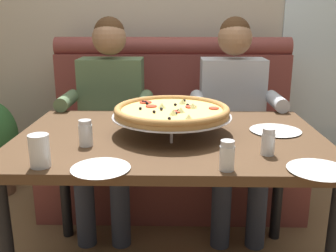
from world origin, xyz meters
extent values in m
cube|color=brown|center=(0.00, 0.80, 0.23)|extent=(1.71, 0.60, 0.46)
cube|color=brown|center=(0.00, 1.19, 0.69)|extent=(1.71, 0.18, 0.65)
cylinder|color=brown|center=(0.00, 1.19, 1.06)|extent=(1.71, 0.14, 0.14)
cube|color=#4C331E|center=(0.00, 0.00, 0.74)|extent=(1.38, 0.92, 0.04)
cylinder|color=black|center=(-0.62, 0.39, 0.36)|extent=(0.06, 0.06, 0.72)
cylinder|color=black|center=(0.62, 0.39, 0.36)|extent=(0.06, 0.06, 0.72)
cube|color=#2D3342|center=(-0.38, 0.55, 0.54)|extent=(0.34, 0.40, 0.15)
cylinder|color=#2D3342|center=(-0.48, 0.30, 0.23)|extent=(0.11, 0.11, 0.46)
cylinder|color=#2D3342|center=(-0.28, 0.30, 0.23)|extent=(0.11, 0.11, 0.46)
cube|color=#56704C|center=(-0.38, 0.77, 0.74)|extent=(0.40, 0.22, 0.56)
cylinder|color=#56704C|center=(-0.61, 0.55, 0.80)|extent=(0.08, 0.28, 0.08)
cylinder|color=#56704C|center=(-0.15, 0.55, 0.80)|extent=(0.08, 0.28, 0.08)
sphere|color=#997051|center=(-0.38, 0.75, 1.15)|extent=(0.21, 0.21, 0.21)
sphere|color=#472D19|center=(-0.38, 0.76, 1.18)|extent=(0.19, 0.19, 0.19)
cube|color=#2D3342|center=(0.38, 0.55, 0.54)|extent=(0.34, 0.40, 0.15)
cylinder|color=#2D3342|center=(0.28, 0.30, 0.23)|extent=(0.11, 0.11, 0.46)
cylinder|color=#2D3342|center=(0.48, 0.30, 0.23)|extent=(0.11, 0.11, 0.46)
cube|color=#B2B7C1|center=(0.38, 0.77, 0.74)|extent=(0.40, 0.22, 0.56)
cylinder|color=#B2B7C1|center=(0.15, 0.55, 0.80)|extent=(0.08, 0.28, 0.08)
cylinder|color=#B2B7C1|center=(0.61, 0.55, 0.80)|extent=(0.08, 0.28, 0.08)
sphere|color=#997051|center=(0.38, 0.75, 1.15)|extent=(0.21, 0.21, 0.21)
sphere|color=#472D19|center=(0.38, 0.76, 1.18)|extent=(0.19, 0.19, 0.19)
cylinder|color=silver|center=(0.01, -0.11, 0.80)|extent=(0.01, 0.01, 0.08)
cylinder|color=silver|center=(-0.12, 0.10, 0.80)|extent=(0.01, 0.01, 0.08)
cylinder|color=silver|center=(0.13, 0.10, 0.80)|extent=(0.01, 0.01, 0.08)
torus|color=silver|center=(0.01, 0.03, 0.83)|extent=(0.30, 0.30, 0.01)
cylinder|color=silver|center=(0.01, 0.03, 0.84)|extent=(0.54, 0.54, 0.00)
cylinder|color=#B77F42|center=(0.01, 0.03, 0.85)|extent=(0.52, 0.52, 0.02)
torus|color=#B77F42|center=(0.01, 0.03, 0.87)|extent=(0.52, 0.52, 0.03)
cylinder|color=#EFCC6B|center=(0.01, 0.03, 0.86)|extent=(0.46, 0.46, 0.01)
cylinder|color=red|center=(-0.09, 0.08, 0.87)|extent=(0.05, 0.05, 0.01)
cylinder|color=red|center=(0.20, 0.05, 0.87)|extent=(0.05, 0.05, 0.01)
cylinder|color=red|center=(-0.12, 0.16, 0.87)|extent=(0.06, 0.06, 0.01)
cylinder|color=red|center=(0.03, -0.02, 0.87)|extent=(0.05, 0.05, 0.01)
cylinder|color=red|center=(0.10, 0.07, 0.87)|extent=(0.05, 0.05, 0.01)
sphere|color=black|center=(-0.07, -0.04, 0.88)|extent=(0.01, 0.01, 0.01)
sphere|color=black|center=(-0.12, 0.15, 0.88)|extent=(0.01, 0.01, 0.01)
sphere|color=black|center=(0.03, -0.07, 0.88)|extent=(0.01, 0.01, 0.01)
sphere|color=black|center=(0.02, 0.10, 0.88)|extent=(0.01, 0.01, 0.01)
sphere|color=black|center=(0.08, 0.10, 0.88)|extent=(0.01, 0.01, 0.01)
sphere|color=black|center=(-0.13, 0.16, 0.88)|extent=(0.01, 0.01, 0.01)
sphere|color=black|center=(0.07, 0.20, 0.88)|extent=(0.01, 0.01, 0.01)
sphere|color=black|center=(-0.13, 0.02, 0.88)|extent=(0.01, 0.01, 0.01)
sphere|color=black|center=(-0.11, 0.12, 0.88)|extent=(0.01, 0.01, 0.01)
sphere|color=black|center=(0.04, -0.02, 0.88)|extent=(0.01, 0.01, 0.01)
sphere|color=black|center=(0.00, -0.15, 0.88)|extent=(0.01, 0.01, 0.01)
sphere|color=black|center=(-0.04, 0.01, 0.88)|extent=(0.01, 0.01, 0.01)
cone|color=#CCC675|center=(0.05, -0.03, 0.88)|extent=(0.04, 0.04, 0.02)
cone|color=#CCC675|center=(0.08, -0.15, 0.88)|extent=(0.04, 0.04, 0.02)
cone|color=#CCC675|center=(0.10, 0.05, 0.88)|extent=(0.04, 0.04, 0.02)
cone|color=#CCC675|center=(0.02, -0.07, 0.88)|extent=(0.04, 0.04, 0.02)
cone|color=#CCC675|center=(-0.04, 0.05, 0.88)|extent=(0.04, 0.04, 0.02)
cone|color=#CCC675|center=(0.06, 0.15, 0.88)|extent=(0.04, 0.04, 0.02)
cylinder|color=white|center=(0.38, -0.25, 0.80)|extent=(0.05, 0.05, 0.09)
cylinder|color=silver|center=(0.38, -0.25, 0.78)|extent=(0.04, 0.04, 0.05)
cylinder|color=silver|center=(0.38, -0.25, 0.85)|extent=(0.05, 0.05, 0.02)
cylinder|color=white|center=(0.20, -0.41, 0.80)|extent=(0.05, 0.05, 0.09)
cylinder|color=#A82D19|center=(0.20, -0.41, 0.78)|extent=(0.04, 0.04, 0.05)
cylinder|color=silver|center=(0.20, -0.41, 0.86)|extent=(0.05, 0.05, 0.02)
cylinder|color=white|center=(-0.34, -0.15, 0.80)|extent=(0.06, 0.06, 0.09)
cylinder|color=#4C6633|center=(-0.34, -0.15, 0.78)|extent=(0.05, 0.05, 0.04)
cylinder|color=silver|center=(-0.34, -0.15, 0.86)|extent=(0.05, 0.05, 0.02)
cylinder|color=white|center=(-0.24, -0.41, 0.76)|extent=(0.15, 0.15, 0.01)
cone|color=white|center=(-0.24, -0.41, 0.77)|extent=(0.21, 0.21, 0.01)
cylinder|color=white|center=(0.49, 0.07, 0.76)|extent=(0.17, 0.17, 0.01)
cone|color=white|center=(0.49, 0.07, 0.77)|extent=(0.24, 0.24, 0.01)
cylinder|color=white|center=(0.52, -0.41, 0.76)|extent=(0.15, 0.15, 0.01)
cone|color=white|center=(0.52, -0.41, 0.77)|extent=(0.22, 0.22, 0.01)
cylinder|color=silver|center=(-0.46, -0.39, 0.82)|extent=(0.07, 0.07, 0.12)
cylinder|color=#4C2814|center=(-0.46, -0.39, 0.78)|extent=(0.06, 0.06, 0.05)
cylinder|color=black|center=(1.50, 2.21, 0.22)|extent=(0.02, 0.02, 0.44)
cylinder|color=black|center=(1.34, 2.00, 0.22)|extent=(0.02, 0.02, 0.44)
cylinder|color=black|center=(1.52, 2.02, 0.45)|extent=(0.40, 0.40, 0.02)
camera|label=1|loc=(0.03, -1.66, 1.28)|focal=41.28mm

